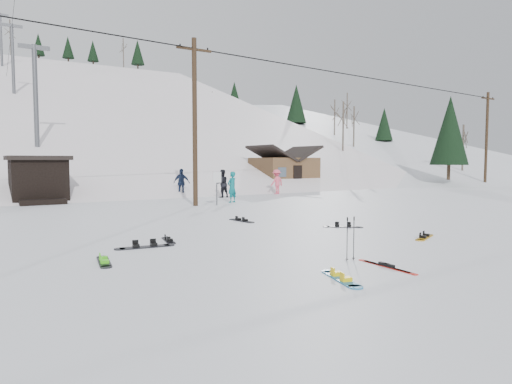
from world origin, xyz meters
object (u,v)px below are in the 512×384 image
utility_pole (195,119)px  hero_snowboard (341,278)px  cabin (284,172)px  hero_skis (386,266)px

utility_pole → hero_snowboard: size_ratio=5.87×
cabin → hero_skis: 29.75m
hero_skis → hero_snowboard: bearing=-169.1°
cabin → hero_skis: (-15.19, -25.54, -1.46)m
hero_snowboard → hero_skis: hero_snowboard is taller
cabin → hero_skis: bearing=-120.7°
utility_pole → hero_skis: (-2.19, -15.55, -4.65)m
cabin → hero_snowboard: size_ratio=3.51×
utility_pole → cabin: utility_pole is taller
hero_skis → utility_pole: bearing=83.9°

